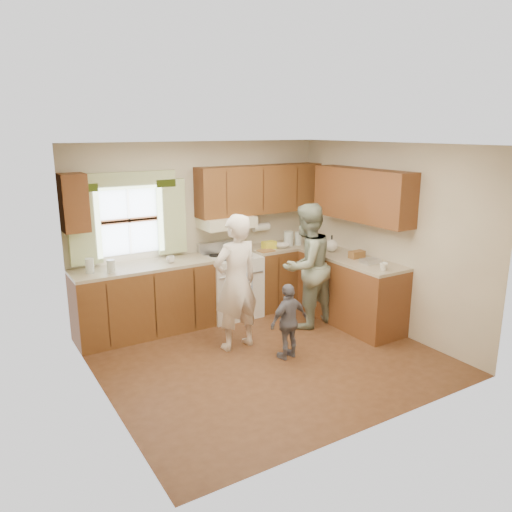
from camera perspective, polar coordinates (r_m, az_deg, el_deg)
room at (r=5.71m, az=1.24°, el=-0.01°), size 3.80×3.80×3.80m
kitchen_fixtures at (r=7.01m, az=0.70°, el=-0.76°), size 3.80×2.25×2.15m
stove at (r=7.26m, az=-2.92°, el=-3.30°), size 0.76×0.67×1.07m
woman_left at (r=6.09m, az=-2.30°, el=-3.04°), size 0.65×0.46×1.69m
woman_right at (r=6.81m, az=5.77°, el=-1.14°), size 0.95×0.81×1.71m
child at (r=5.94m, az=3.77°, el=-7.45°), size 0.56×0.29×0.92m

